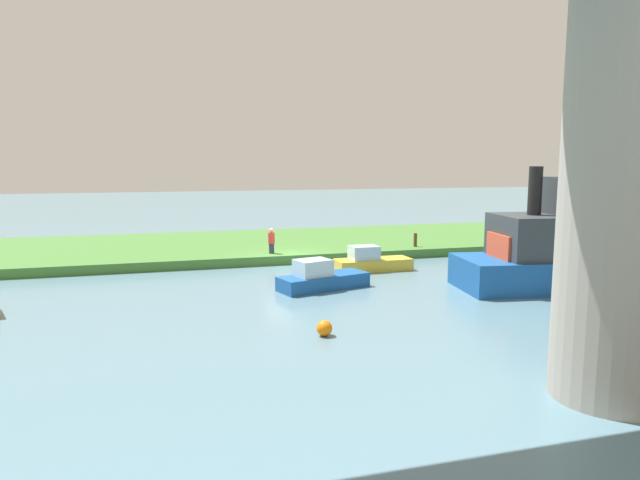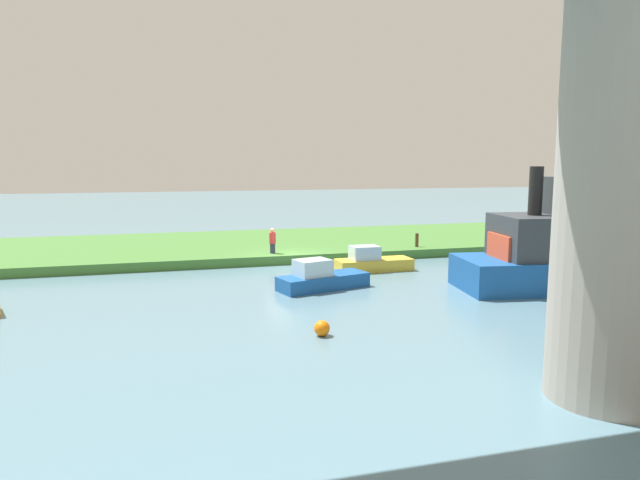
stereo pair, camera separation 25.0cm
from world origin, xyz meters
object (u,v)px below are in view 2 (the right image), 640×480
(person_on_bank, at_px, (273,241))
(marker_buoy, at_px, (322,328))
(mooring_post, at_px, (417,240))
(skiff_small, at_px, (586,243))
(bridge_pylon, at_px, (622,175))
(motorboat_white, at_px, (372,262))
(riverboat_paddlewheel, at_px, (321,278))

(person_on_bank, distance_m, marker_buoy, 13.38)
(person_on_bank, relative_size, mooring_post, 1.74)
(person_on_bank, distance_m, mooring_post, 8.61)
(person_on_bank, distance_m, skiff_small, 15.39)
(bridge_pylon, bearing_deg, motorboat_white, -90.86)
(skiff_small, height_order, marker_buoy, skiff_small)
(person_on_bank, height_order, mooring_post, person_on_bank)
(bridge_pylon, xyz_separation_m, person_on_bank, (4.12, -19.54, -3.92))
(skiff_small, relative_size, motorboat_white, 2.77)
(bridge_pylon, height_order, riverboat_paddlewheel, bridge_pylon)
(skiff_small, bearing_deg, riverboat_paddlewheel, -13.95)
(motorboat_white, bearing_deg, skiff_small, 141.34)
(bridge_pylon, xyz_separation_m, skiff_small, (-7.78, -9.82, -3.18))
(motorboat_white, xyz_separation_m, marker_buoy, (5.32, 9.62, -0.21))
(bridge_pylon, relative_size, skiff_small, 0.96)
(skiff_small, bearing_deg, marker_buoy, 15.58)
(skiff_small, distance_m, motorboat_white, 9.78)
(riverboat_paddlewheel, height_order, motorboat_white, riverboat_paddlewheel)
(skiff_small, xyz_separation_m, marker_buoy, (12.87, 3.59, -1.70))
(mooring_post, relative_size, motorboat_white, 0.21)
(bridge_pylon, relative_size, marker_buoy, 20.50)
(mooring_post, bearing_deg, marker_buoy, 54.43)
(motorboat_white, height_order, marker_buoy, motorboat_white)
(person_on_bank, xyz_separation_m, riverboat_paddlewheel, (-0.77, 6.96, -0.73))
(bridge_pylon, distance_m, marker_buoy, 9.40)
(bridge_pylon, xyz_separation_m, mooring_post, (-4.49, -19.62, -4.23))
(marker_buoy, bearing_deg, bridge_pylon, 129.23)
(riverboat_paddlewheel, bearing_deg, motorboat_white, -137.63)
(person_on_bank, xyz_separation_m, marker_buoy, (0.97, 13.31, -0.95))
(person_on_bank, height_order, riverboat_paddlewheel, person_on_bank)
(marker_buoy, bearing_deg, riverboat_paddlewheel, -105.29)
(riverboat_paddlewheel, distance_m, marker_buoy, 6.59)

